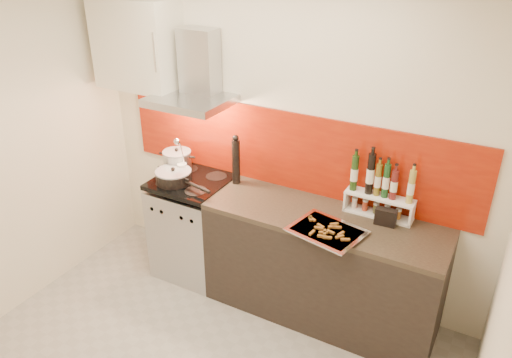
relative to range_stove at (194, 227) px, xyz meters
The scene contains 14 objects.
back_wall 1.15m from the range_stove, 23.53° to the left, with size 3.40×0.02×2.60m, color silver.
right_wall 2.77m from the range_stove, 24.53° to the right, with size 0.02×2.80×2.60m, color silver.
backsplash 1.12m from the range_stove, 21.33° to the left, with size 3.00×0.02×0.64m, color maroon.
range_stove is the anchor object (origin of this frame).
counter 1.20m from the range_stove, ahead, with size 1.80×0.60×0.90m.
range_hood 1.31m from the range_stove, 90.00° to the left, with size 0.62×0.50×0.61m.
upper_cabinet 1.61m from the range_stove, 166.72° to the left, with size 0.70×0.35×0.72m, color white.
stock_pot 0.60m from the range_stove, 155.81° to the left, with size 0.24×0.24×0.21m.
saute_pan 0.54m from the range_stove, 130.11° to the right, with size 0.57×0.30×0.14m.
utensil_jar 0.58m from the range_stove, behind, with size 0.08×0.12×0.38m.
pepper_mill 0.77m from the range_stove, 23.42° to the left, with size 0.07×0.07×0.42m.
step_shelf 1.67m from the range_stove, ahead, with size 0.50×0.14×0.47m.
caddy_box 1.70m from the range_stove, ahead, with size 0.15×0.06×0.13m, color black.
baking_tray 1.39m from the range_stove, ahead, with size 0.55×0.47×0.03m.
Camera 1 is at (1.57, -1.90, 2.79)m, focal length 35.00 mm.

